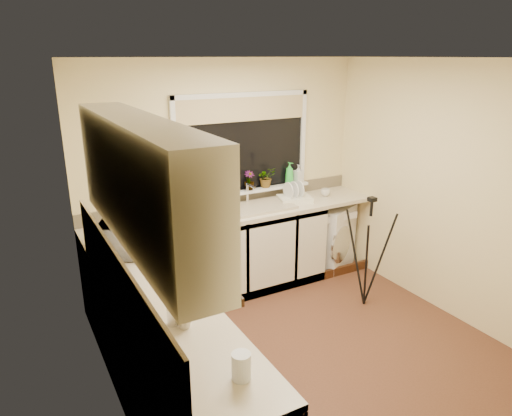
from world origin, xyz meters
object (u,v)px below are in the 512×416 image
Objects in this scene: plant_b at (222,183)px; cup_back at (325,192)px; plant_a at (195,188)px; glass_jug at (241,366)px; soap_bottle_clear at (298,174)px; cup_left at (184,320)px; dish_rack at (295,199)px; plant_d at (266,177)px; steel_jar at (173,317)px; kettle at (142,247)px; laptop at (186,216)px; plant_c at (249,180)px; soap_bottle_green at (289,173)px; tripod at (368,253)px; washing_machine at (326,235)px; microwave at (124,235)px.

cup_back is (1.24, -0.20, -0.23)m from plant_b.
cup_back is (1.55, -0.19, -0.22)m from plant_a.
plant_b is at bearing 1.77° from plant_a.
plant_b is at bearing 66.97° from glass_jug.
plant_a is at bearing -179.66° from soap_bottle_clear.
cup_left is at bearing -143.26° from cup_back.
plant_d reaches higher than dish_rack.
soap_bottle_clear is at bearing 41.28° from steel_jar.
kettle is 1.89× the size of cup_left.
steel_jar reaches higher than cup_left.
soap_bottle_clear is (0.17, 0.19, 0.23)m from dish_rack.
soap_bottle_clear reaches higher than cup_back.
cup_left is (-0.67, -1.74, -0.02)m from laptop.
steel_jar is (-0.13, 0.65, -0.02)m from glass_jug.
laptop reaches higher than glass_jug.
soap_bottle_clear is (0.65, -0.01, 0.00)m from plant_c.
plant_a is 2.00× the size of cup_left.
kettle is 0.97× the size of soap_bottle_clear.
cup_back is (2.34, 2.40, -0.03)m from glass_jug.
soap_bottle_clear is at bearing 23.02° from kettle.
glass_jug is at bearing -128.77° from soap_bottle_clear.
soap_bottle_clear is (1.50, 0.27, 0.19)m from laptop.
soap_bottle_green is 2.29× the size of cup_left.
plant_b is 2.35m from cup_left.
plant_d is at bearing 179.85° from soap_bottle_green.
tripod is at bearing -66.20° from plant_d.
dish_rack is (-0.49, -0.03, 0.54)m from washing_machine.
laptop is 1.82m from steel_jar.
microwave is (-2.52, -0.51, 0.66)m from washing_machine.
plant_a is (0.21, 0.26, 0.19)m from laptop.
plant_b is at bearing 179.89° from soap_bottle_clear.
dish_rack is 2.46× the size of glass_jug.
steel_jar is 0.20× the size of microwave.
microwave is at bearing 90.84° from cup_left.
dish_rack is 1.72× the size of plant_c.
glass_jug is 3.28m from soap_bottle_green.
laptop is 0.87m from kettle.
glass_jug is at bearing -130.16° from tripod.
plant_d is at bearing 1.09° from plant_b.
cup_left is (-2.43, -1.81, 0.01)m from cup_back.
kettle is 0.90× the size of plant_d.
dish_rack is 0.32m from soap_bottle_green.
microwave is 1.90m from plant_d.
plant_a is (-1.62, 0.16, 0.78)m from washing_machine.
plant_b reaches higher than plant_d.
laptop reaches higher than washing_machine.
glass_jug reaches higher than cup_left.
plant_a is (-1.12, 0.18, 0.23)m from dish_rack.
microwave is at bearing -169.03° from cup_back.
washing_machine is 0.86m from soap_bottle_clear.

